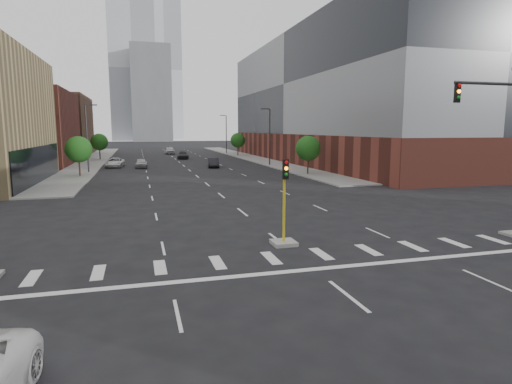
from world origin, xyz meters
name	(u,v)px	position (x,y,z in m)	size (l,w,h in m)	color
ground	(378,320)	(0.00, 0.00, 0.00)	(400.00, 400.00, 0.00)	black
sidewalk_left_far	(94,160)	(-15.00, 74.00, 0.07)	(5.00, 92.00, 0.15)	gray
sidewalk_right_far	(249,157)	(15.00, 74.00, 0.07)	(5.00, 92.00, 0.15)	gray
building_left_far_a	(4,128)	(-27.50, 66.00, 6.00)	(20.00, 22.00, 12.00)	brown
building_left_far_b	(39,126)	(-27.50, 92.00, 6.50)	(20.00, 24.00, 13.00)	brown
building_right_main	(347,100)	(29.50, 60.00, 11.00)	(24.00, 70.00, 22.00)	brown
tower_left	(133,71)	(-8.00, 220.00, 35.00)	(22.00, 22.00, 70.00)	#B2B7BC
tower_right	(164,72)	(10.00, 260.00, 40.00)	(20.00, 20.00, 80.00)	#B2B7BC
tower_mid	(151,94)	(0.00, 200.00, 22.00)	(18.00, 18.00, 44.00)	slate
median_traffic_signal	(284,226)	(0.00, 8.97, 0.97)	(1.20, 1.20, 4.40)	#999993
streetlight_right_a	(269,134)	(13.41, 55.00, 5.01)	(1.60, 0.22, 9.07)	#2D2D30
streetlight_right_b	(226,132)	(13.41, 90.00, 5.01)	(1.60, 0.22, 9.07)	#2D2D30
streetlight_left	(87,135)	(-13.41, 50.00, 5.01)	(1.60, 0.22, 9.07)	#2D2D30
tree_left_near	(79,149)	(-14.00, 45.00, 3.39)	(3.20, 3.20, 4.85)	#382619
tree_left_far	(99,142)	(-14.00, 75.00, 3.39)	(3.20, 3.20, 4.85)	#382619
tree_right_near	(308,148)	(14.00, 40.00, 3.39)	(3.20, 3.20, 4.85)	#382619
tree_right_far	(238,140)	(14.00, 80.00, 3.39)	(3.20, 3.20, 4.85)	#382619
car_near_left	(141,163)	(-6.60, 55.90, 0.72)	(1.71, 4.25, 1.45)	#9F9EA3
car_mid_right	(213,162)	(4.10, 53.91, 0.76)	(1.60, 4.59, 1.51)	black
car_far_left	(115,163)	(-10.50, 58.06, 0.72)	(2.39, 5.18, 1.44)	white
car_deep_right	(183,155)	(1.52, 73.98, 0.74)	(2.08, 5.12, 1.49)	black
car_distant	(170,150)	(0.18, 91.24, 0.86)	(2.03, 5.05, 1.72)	#B1B2B6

